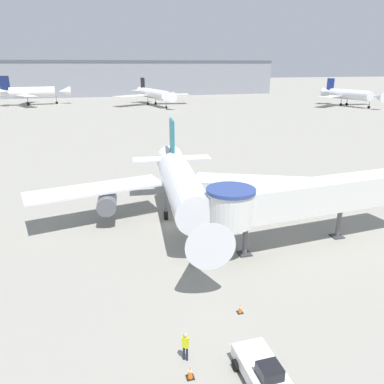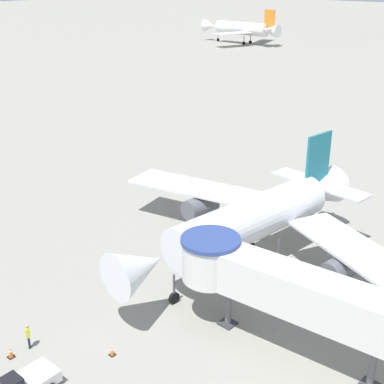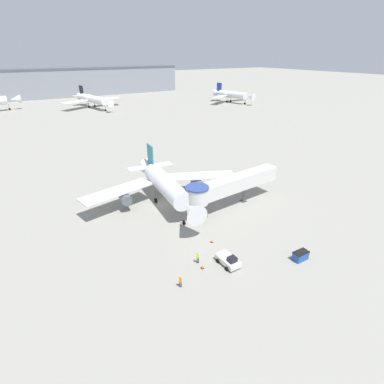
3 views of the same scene
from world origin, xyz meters
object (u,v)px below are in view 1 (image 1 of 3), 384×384
(jet_bridge, at_px, (303,198))
(background_jet_black_tail, at_px, (154,94))
(traffic_cone_apron_front, at_px, (190,373))
(traffic_cone_starboard_wing, at_px, (287,208))
(background_jet_navy_tail, at_px, (31,92))
(traffic_cone_near_nose, at_px, (240,309))
(ground_crew_wing_walker, at_px, (185,345))
(background_jet_blue_tail, at_px, (349,94))
(main_airplane, at_px, (182,186))
(pushback_tug_white, at_px, (262,370))

(jet_bridge, relative_size, background_jet_black_tail, 0.62)
(jet_bridge, height_order, traffic_cone_apron_front, jet_bridge)
(traffic_cone_starboard_wing, relative_size, background_jet_navy_tail, 0.02)
(jet_bridge, height_order, traffic_cone_near_nose, jet_bridge)
(traffic_cone_near_nose, relative_size, background_jet_black_tail, 0.02)
(background_jet_black_tail, bearing_deg, ground_crew_wing_walker, -110.30)
(background_jet_black_tail, xyz_separation_m, background_jet_navy_tail, (-47.51, 14.62, 0.48))
(traffic_cone_apron_front, relative_size, background_jet_blue_tail, 0.02)
(main_airplane, relative_size, traffic_cone_starboard_wing, 49.80)
(background_jet_black_tail, bearing_deg, traffic_cone_near_nose, -108.58)
(pushback_tug_white, bearing_deg, main_airplane, 86.39)
(pushback_tug_white, height_order, traffic_cone_near_nose, pushback_tug_white)
(jet_bridge, height_order, background_jet_blue_tail, background_jet_blue_tail)
(pushback_tug_white, distance_m, traffic_cone_near_nose, 5.79)
(background_jet_black_tail, relative_size, background_jet_blue_tail, 1.19)
(traffic_cone_near_nose, bearing_deg, traffic_cone_starboard_wing, 52.61)
(jet_bridge, xyz_separation_m, background_jet_navy_tail, (-39.67, 139.90, 0.43))
(background_jet_navy_tail, bearing_deg, ground_crew_wing_walker, -177.81)
(ground_crew_wing_walker, height_order, background_jet_black_tail, background_jet_black_tail)
(main_airplane, height_order, ground_crew_wing_walker, main_airplane)
(jet_bridge, height_order, traffic_cone_starboard_wing, jet_bridge)
(main_airplane, distance_m, traffic_cone_apron_front, 20.89)
(traffic_cone_apron_front, height_order, background_jet_black_tail, background_jet_black_tail)
(main_airplane, height_order, background_jet_blue_tail, background_jet_blue_tail)
(jet_bridge, bearing_deg, traffic_cone_apron_front, -143.01)
(traffic_cone_near_nose, bearing_deg, background_jet_black_tail, 82.73)
(pushback_tug_white, height_order, background_jet_blue_tail, background_jet_blue_tail)
(traffic_cone_apron_front, distance_m, background_jet_navy_tail, 154.64)
(traffic_cone_starboard_wing, bearing_deg, traffic_cone_apron_front, -129.54)
(jet_bridge, distance_m, background_jet_blue_tail, 130.40)
(jet_bridge, bearing_deg, main_airplane, 135.92)
(background_jet_blue_tail, bearing_deg, background_jet_black_tail, 149.03)
(traffic_cone_near_nose, distance_m, background_jet_navy_tail, 151.12)
(pushback_tug_white, relative_size, background_jet_navy_tail, 0.13)
(traffic_cone_apron_front, distance_m, traffic_cone_starboard_wing, 26.66)
(jet_bridge, height_order, background_jet_navy_tail, background_jet_navy_tail)
(background_jet_navy_tail, bearing_deg, background_jet_black_tail, -114.65)
(main_airplane, xyz_separation_m, background_jet_navy_tail, (-30.33, 132.34, 0.93))
(jet_bridge, distance_m, pushback_tug_white, 17.55)
(pushback_tug_white, bearing_deg, jet_bridge, 52.06)
(ground_crew_wing_walker, distance_m, background_jet_navy_tail, 153.34)
(pushback_tug_white, bearing_deg, background_jet_blue_tail, 50.51)
(pushback_tug_white, height_order, traffic_cone_starboard_wing, pushback_tug_white)
(traffic_cone_apron_front, relative_size, ground_crew_wing_walker, 0.39)
(pushback_tug_white, bearing_deg, traffic_cone_starboard_wing, 57.24)
(traffic_cone_near_nose, height_order, background_jet_blue_tail, background_jet_blue_tail)
(background_jet_navy_tail, bearing_deg, background_jet_blue_tail, -114.95)
(jet_bridge, relative_size, pushback_tug_white, 5.68)
(pushback_tug_white, height_order, background_jet_navy_tail, background_jet_navy_tail)
(traffic_cone_near_nose, height_order, background_jet_navy_tail, background_jet_navy_tail)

